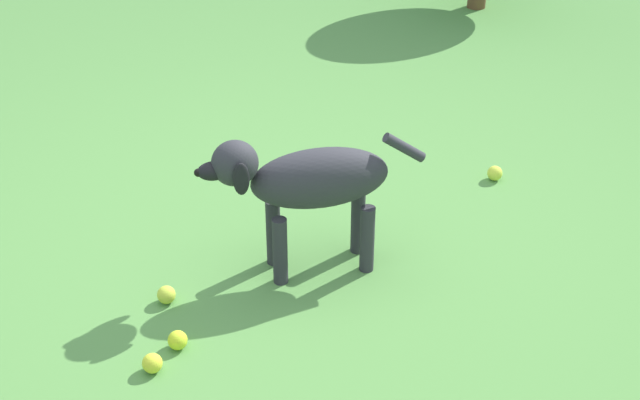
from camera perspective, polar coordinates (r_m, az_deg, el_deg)
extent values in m
plane|color=#548C42|center=(3.45, -2.57, -3.30)|extent=(14.00, 14.00, 0.00)
ellipsoid|color=#2D2D33|center=(3.17, 0.00, 1.41)|extent=(0.50, 0.20, 0.22)
cylinder|color=#2D2D33|center=(3.22, -2.56, -3.27)|extent=(0.05, 0.05, 0.27)
cylinder|color=#2D2D33|center=(3.32, -2.99, -2.07)|extent=(0.05, 0.05, 0.27)
cylinder|color=#2D2D33|center=(3.28, 3.03, -2.50)|extent=(0.05, 0.05, 0.27)
cylinder|color=#2D2D33|center=(3.38, 2.43, -1.35)|extent=(0.05, 0.05, 0.27)
ellipsoid|color=#2D2D33|center=(3.07, -5.45, 2.35)|extent=(0.17, 0.15, 0.16)
ellipsoid|color=black|center=(3.07, -6.79, 1.85)|extent=(0.12, 0.07, 0.07)
sphere|color=black|center=(3.07, -7.77, 1.74)|extent=(0.03, 0.03, 0.03)
ellipsoid|color=black|center=(3.01, -5.04, 1.33)|extent=(0.06, 0.03, 0.12)
ellipsoid|color=black|center=(3.15, -5.50, 2.71)|extent=(0.06, 0.03, 0.12)
cylinder|color=#2D2D33|center=(3.21, 5.39, 3.35)|extent=(0.16, 0.04, 0.13)
sphere|color=yellow|center=(2.95, -10.64, -10.18)|extent=(0.07, 0.07, 0.07)
sphere|color=#C8DA3E|center=(3.97, 11.08, 1.69)|extent=(0.07, 0.07, 0.07)
sphere|color=#C1D829|center=(3.02, -9.06, -8.81)|extent=(0.07, 0.07, 0.07)
sphere|color=#C2D63C|center=(3.22, -9.76, -5.97)|extent=(0.07, 0.07, 0.07)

